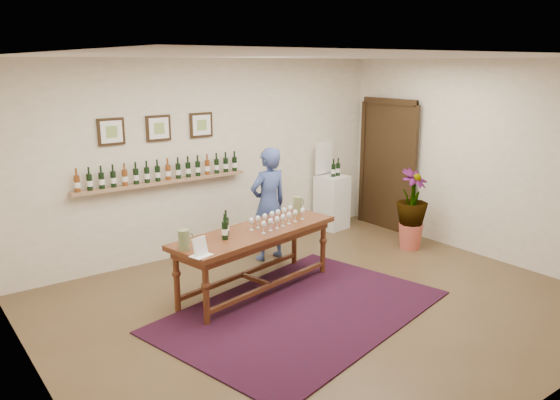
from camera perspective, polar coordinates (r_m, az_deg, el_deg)
ground at (r=6.47m, az=4.30°, el=-10.90°), size 6.00×6.00×0.00m
room_shell at (r=8.81m, az=6.97°, el=3.48°), size 6.00×6.00×6.00m
rug at (r=6.30m, az=2.35°, el=-11.52°), size 3.54×2.75×0.02m
tasting_table at (r=6.61m, az=-2.56°, el=-4.11°), size 2.31×1.12×0.79m
table_glasses at (r=6.75m, az=-0.25°, el=-1.93°), size 1.18×0.55×0.16m
table_bottles at (r=6.28m, az=-5.73°, el=-2.45°), size 0.35×0.27×0.33m
pitcher_left at (r=5.93m, az=-10.01°, el=-4.13°), size 0.15×0.15×0.22m
pitcher_right at (r=7.32m, az=1.85°, el=-0.46°), size 0.17×0.17×0.21m
menu_card at (r=5.74m, az=-8.35°, el=-4.83°), size 0.25×0.21×0.19m
display_pedestal at (r=9.24m, az=5.44°, el=-0.23°), size 0.52×0.52×0.90m
pedestal_bottles at (r=9.10m, az=5.85°, el=3.50°), size 0.33×0.13×0.32m
info_sign at (r=9.18m, az=4.64°, el=4.42°), size 0.42×0.09×0.58m
potted_plant at (r=8.36m, az=13.62°, el=-0.96°), size 0.63×0.63×1.05m
person at (r=7.66m, az=-1.20°, el=-0.45°), size 0.59×0.39×1.61m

